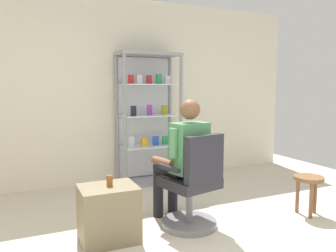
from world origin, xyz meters
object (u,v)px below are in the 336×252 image
(storage_crate, at_px, (108,213))
(office_chair, at_px, (193,190))
(wooden_stool, at_px, (308,184))
(tea_glass, at_px, (110,181))
(display_cabinet_main, at_px, (147,117))
(seated_shopkeeper, at_px, (183,156))

(storage_crate, bearing_deg, office_chair, -5.32)
(storage_crate, relative_size, wooden_stool, 1.18)
(office_chair, height_order, tea_glass, office_chair)
(tea_glass, bearing_deg, display_cabinet_main, 59.16)
(seated_shopkeeper, xyz_separation_m, tea_glass, (-0.78, -0.07, -0.15))
(display_cabinet_main, distance_m, tea_glass, 1.99)
(display_cabinet_main, xyz_separation_m, seated_shopkeeper, (-0.22, -1.60, -0.25))
(seated_shopkeeper, height_order, tea_glass, seated_shopkeeper)
(seated_shopkeeper, distance_m, wooden_stool, 1.46)
(seated_shopkeeper, relative_size, storage_crate, 2.52)
(office_chair, relative_size, storage_crate, 1.87)
(wooden_stool, bearing_deg, display_cabinet_main, 120.23)
(seated_shopkeeper, distance_m, tea_glass, 0.80)
(display_cabinet_main, relative_size, storage_crate, 3.71)
(office_chair, height_order, storage_crate, office_chair)
(wooden_stool, bearing_deg, seated_shopkeeper, 164.99)
(office_chair, bearing_deg, tea_glass, 174.10)
(office_chair, distance_m, tea_glass, 0.84)
(display_cabinet_main, xyz_separation_m, tea_glass, (-1.00, -1.68, -0.41))
(display_cabinet_main, relative_size, tea_glass, 19.53)
(tea_glass, height_order, wooden_stool, tea_glass)
(display_cabinet_main, bearing_deg, storage_crate, -121.21)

